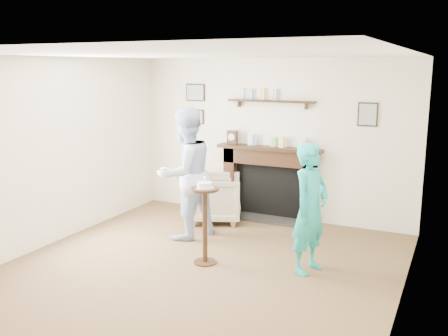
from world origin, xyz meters
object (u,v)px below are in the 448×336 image
(armchair, at_px, (215,220))
(woman, at_px, (308,271))
(man, at_px, (186,237))
(pedestal_table, at_px, (205,211))

(armchair, xyz_separation_m, woman, (1.88, -1.29, 0.00))
(man, xyz_separation_m, pedestal_table, (0.69, -0.74, 0.67))
(pedestal_table, bearing_deg, woman, 14.48)
(woman, bearing_deg, pedestal_table, 121.18)
(man, bearing_deg, armchair, -160.44)
(woman, bearing_deg, man, 94.04)
(armchair, xyz_separation_m, man, (-0.02, -0.86, 0.00))
(armchair, distance_m, pedestal_table, 1.86)
(armchair, height_order, man, man)
(woman, distance_m, pedestal_table, 1.42)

